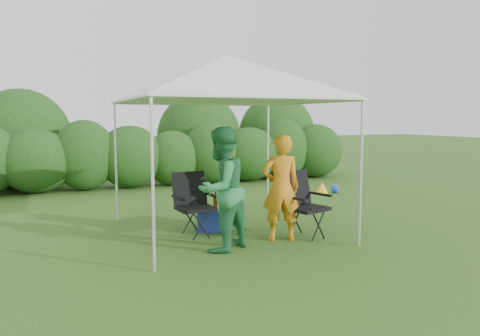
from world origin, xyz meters
name	(u,v)px	position (x,y,z in m)	size (l,w,h in m)	color
ground	(237,239)	(0.00, 0.00, 0.00)	(70.00, 70.00, 0.00)	#39631F
hedge	(157,156)	(0.14, 6.00, 0.83)	(11.87, 1.53, 1.80)	#234F19
canopy	(225,79)	(0.00, 0.50, 2.46)	(3.10, 3.10, 2.83)	silver
chair_right	(302,199)	(1.02, -0.19, 0.58)	(0.75, 0.71, 1.03)	black
chair_left	(193,200)	(-0.53, 0.55, 0.56)	(0.65, 0.60, 0.99)	black
man	(281,188)	(0.59, -0.28, 0.80)	(0.58, 0.38, 1.60)	orange
woman	(221,189)	(-0.42, -0.44, 0.86)	(0.84, 0.65, 1.73)	#297E44
cooler	(211,219)	(-0.18, 0.68, 0.19)	(0.55, 0.48, 0.38)	#2335A4
bottle	(215,200)	(-0.12, 0.64, 0.52)	(0.07, 0.07, 0.27)	#592D0C
lawn_toy	(326,188)	(3.72, 3.26, 0.12)	(0.52, 0.43, 0.26)	yellow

